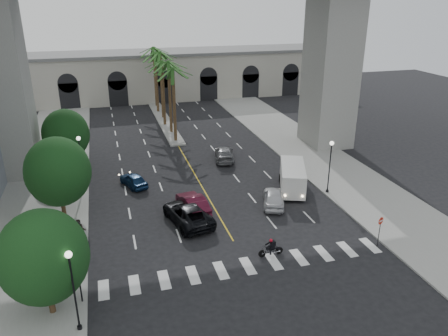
# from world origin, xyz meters

# --- Properties ---
(ground) EXTENTS (140.00, 140.00, 0.00)m
(ground) POSITION_xyz_m (0.00, 0.00, 0.00)
(ground) COLOR black
(ground) RESTS_ON ground
(sidewalk_left) EXTENTS (8.00, 100.00, 0.15)m
(sidewalk_left) POSITION_xyz_m (-15.00, 15.00, 0.07)
(sidewalk_left) COLOR gray
(sidewalk_left) RESTS_ON ground
(sidewalk_right) EXTENTS (8.00, 100.00, 0.15)m
(sidewalk_right) POSITION_xyz_m (15.00, 15.00, 0.07)
(sidewalk_right) COLOR gray
(sidewalk_right) RESTS_ON ground
(median) EXTENTS (2.00, 24.00, 0.20)m
(median) POSITION_xyz_m (0.00, 38.00, 0.10)
(median) COLOR gray
(median) RESTS_ON ground
(pier_building) EXTENTS (71.00, 10.50, 8.50)m
(pier_building) POSITION_xyz_m (0.00, 55.00, 4.27)
(pier_building) COLOR #AFAA9D
(pier_building) RESTS_ON ground
(palm_a) EXTENTS (3.20, 3.20, 10.30)m
(palm_a) POSITION_xyz_m (0.00, 28.00, 9.10)
(palm_a) COLOR #47331E
(palm_a) RESTS_ON ground
(palm_b) EXTENTS (3.20, 3.20, 10.60)m
(palm_b) POSITION_xyz_m (0.10, 32.00, 9.37)
(palm_b) COLOR #47331E
(palm_b) RESTS_ON ground
(palm_c) EXTENTS (3.20, 3.20, 10.10)m
(palm_c) POSITION_xyz_m (-0.20, 36.00, 8.91)
(palm_c) COLOR #47331E
(palm_c) RESTS_ON ground
(palm_d) EXTENTS (3.20, 3.20, 10.90)m
(palm_d) POSITION_xyz_m (0.15, 40.00, 9.65)
(palm_d) COLOR #47331E
(palm_d) RESTS_ON ground
(palm_e) EXTENTS (3.20, 3.20, 10.40)m
(palm_e) POSITION_xyz_m (-0.10, 44.00, 9.19)
(palm_e) COLOR #47331E
(palm_e) RESTS_ON ground
(palm_f) EXTENTS (3.20, 3.20, 10.70)m
(palm_f) POSITION_xyz_m (0.20, 48.00, 9.46)
(palm_f) COLOR #47331E
(palm_f) RESTS_ON ground
(street_tree_near) EXTENTS (5.20, 5.20, 6.89)m
(street_tree_near) POSITION_xyz_m (-13.00, -3.00, 4.02)
(street_tree_near) COLOR #382616
(street_tree_near) RESTS_ON ground
(street_tree_mid) EXTENTS (5.44, 5.44, 7.21)m
(street_tree_mid) POSITION_xyz_m (-13.00, 10.00, 4.21)
(street_tree_mid) COLOR #382616
(street_tree_mid) RESTS_ON ground
(street_tree_far) EXTENTS (5.04, 5.04, 6.68)m
(street_tree_far) POSITION_xyz_m (-13.00, 22.00, 3.90)
(street_tree_far) COLOR #382616
(street_tree_far) RESTS_ON ground
(lamp_post_left_near) EXTENTS (0.40, 0.40, 5.35)m
(lamp_post_left_near) POSITION_xyz_m (-11.40, -5.00, 3.22)
(lamp_post_left_near) COLOR black
(lamp_post_left_near) RESTS_ON ground
(lamp_post_left_far) EXTENTS (0.40, 0.40, 5.35)m
(lamp_post_left_far) POSITION_xyz_m (-11.40, 16.00, 3.22)
(lamp_post_left_far) COLOR black
(lamp_post_left_far) RESTS_ON ground
(lamp_post_right) EXTENTS (0.40, 0.40, 5.35)m
(lamp_post_right) POSITION_xyz_m (11.40, 8.00, 3.22)
(lamp_post_right) COLOR black
(lamp_post_right) RESTS_ON ground
(traffic_signal_near) EXTENTS (0.25, 0.18, 3.65)m
(traffic_signal_near) POSITION_xyz_m (-11.30, -2.50, 2.51)
(traffic_signal_near) COLOR black
(traffic_signal_near) RESTS_ON ground
(traffic_signal_far) EXTENTS (0.25, 0.18, 3.65)m
(traffic_signal_far) POSITION_xyz_m (-11.30, 1.50, 2.51)
(traffic_signal_far) COLOR black
(traffic_signal_far) RESTS_ON ground
(motorcycle_rider) EXTENTS (1.94, 0.52, 1.40)m
(motorcycle_rider) POSITION_xyz_m (2.13, -0.66, 0.63)
(motorcycle_rider) COLOR black
(motorcycle_rider) RESTS_ON ground
(car_a) EXTENTS (3.35, 4.97, 1.57)m
(car_a) POSITION_xyz_m (5.39, 7.02, 0.79)
(car_a) COLOR silver
(car_a) RESTS_ON ground
(car_b) EXTENTS (2.41, 5.21, 1.65)m
(car_b) POSITION_xyz_m (-2.01, 7.71, 0.83)
(car_b) COLOR #410D1D
(car_b) RESTS_ON ground
(car_c) EXTENTS (4.02, 6.56, 1.70)m
(car_c) POSITION_xyz_m (-2.84, 6.00, 0.85)
(car_c) COLOR black
(car_c) RESTS_ON ground
(car_d) EXTENTS (3.30, 5.59, 1.52)m
(car_d) POSITION_xyz_m (4.30, 19.70, 0.76)
(car_d) COLOR slate
(car_d) RESTS_ON ground
(car_e) EXTENTS (2.91, 4.31, 1.36)m
(car_e) POSITION_xyz_m (-6.58, 14.90, 0.68)
(car_e) COLOR navy
(car_e) RESTS_ON ground
(cargo_van) EXTENTS (4.29, 6.45, 2.58)m
(cargo_van) POSITION_xyz_m (8.34, 9.54, 1.43)
(cargo_van) COLOR silver
(cargo_van) RESTS_ON ground
(pedestrian_a) EXTENTS (0.79, 0.62, 1.91)m
(pedestrian_a) POSITION_xyz_m (-13.13, 3.90, 1.10)
(pedestrian_a) COLOR black
(pedestrian_a) RESTS_ON sidewalk_left
(pedestrian_b) EXTENTS (0.97, 0.77, 1.94)m
(pedestrian_b) POSITION_xyz_m (-11.50, 4.86, 1.12)
(pedestrian_b) COLOR black
(pedestrian_b) RESTS_ON sidewalk_left
(do_not_enter_sign) EXTENTS (0.57, 0.27, 2.47)m
(do_not_enter_sign) POSITION_xyz_m (10.50, -1.68, 1.79)
(do_not_enter_sign) COLOR black
(do_not_enter_sign) RESTS_ON ground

